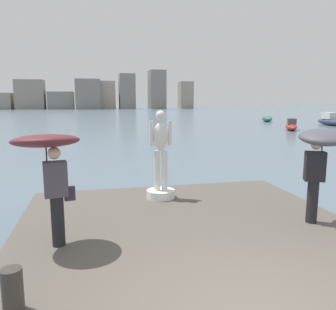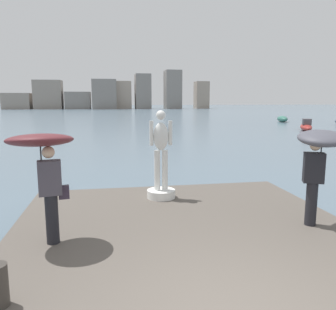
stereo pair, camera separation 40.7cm
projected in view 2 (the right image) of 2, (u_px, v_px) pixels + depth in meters
name	position (u px, v px, depth m)	size (l,w,h in m)	color
ground_plane	(121.00, 124.00, 42.73)	(400.00, 400.00, 0.00)	slate
pier	(202.00, 269.00, 5.37)	(6.78, 9.23, 0.40)	#564F47
statue_white_figure	(161.00, 167.00, 8.52)	(0.73, 0.73, 2.25)	white
onlooker_left	(43.00, 156.00, 5.65)	(1.28, 1.30, 2.00)	black
onlooker_right	(319.00, 152.00, 6.53)	(1.22, 1.23, 1.97)	black
boat_mid	(282.00, 119.00, 46.15)	(2.04, 3.48, 0.82)	#336B5B
boat_far	(306.00, 126.00, 32.81)	(2.91, 4.37, 1.16)	#9E2D28
distant_skyline	(112.00, 95.00, 120.01)	(73.38, 10.21, 13.83)	gray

